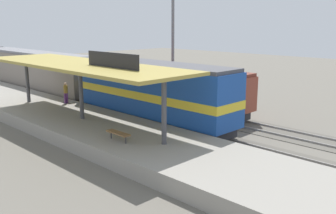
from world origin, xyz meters
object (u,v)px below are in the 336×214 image
(locomotive, at_px, (150,92))
(passenger_carriage_front, at_px, (35,71))
(light_mast, at_px, (173,11))
(freight_car, at_px, (185,89))
(platform_bench, at_px, (118,133))
(person_waiting, at_px, (66,92))

(locomotive, distance_m, passenger_carriage_front, 18.00)
(passenger_carriage_front, xyz_separation_m, light_mast, (7.80, -12.75, 6.08))
(freight_car, height_order, light_mast, light_mast)
(platform_bench, height_order, locomotive, locomotive)
(locomotive, bearing_deg, person_waiting, 110.46)
(locomotive, xyz_separation_m, passenger_carriage_front, (0.00, 18.00, -0.10))
(locomotive, relative_size, freight_car, 1.20)
(locomotive, height_order, passenger_carriage_front, locomotive)
(platform_bench, distance_m, locomotive, 7.23)
(platform_bench, height_order, passenger_carriage_front, passenger_carriage_front)
(locomotive, height_order, freight_car, locomotive)
(freight_car, bearing_deg, light_mast, 54.74)
(platform_bench, distance_m, passenger_carriage_front, 22.72)
(passenger_carriage_front, distance_m, person_waiting, 11.12)
(freight_car, height_order, person_waiting, freight_car)
(freight_car, bearing_deg, locomotive, -171.01)
(platform_bench, xyz_separation_m, person_waiting, (3.31, 11.11, 0.51))
(locomotive, bearing_deg, freight_car, 8.99)
(freight_car, relative_size, light_mast, 1.03)
(light_mast, bearing_deg, locomotive, -146.04)
(platform_bench, xyz_separation_m, locomotive, (6.00, 3.89, 1.07))
(platform_bench, xyz_separation_m, light_mast, (13.80, 9.14, 7.05))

